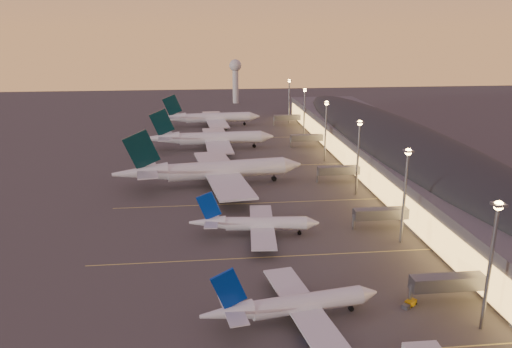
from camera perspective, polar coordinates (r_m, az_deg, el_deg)
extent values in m
plane|color=#423F3D|center=(131.22, 1.28, -8.52)|extent=(700.00, 700.00, 0.00)
cylinder|color=silver|center=(101.55, 5.95, -14.41)|extent=(22.84, 7.44, 3.83)
cone|color=silver|center=(106.53, 12.69, -13.17)|extent=(4.21, 4.37, 3.83)
cone|color=silver|center=(97.20, -3.39, -15.55)|extent=(10.66, 5.43, 3.83)
cube|color=silver|center=(101.54, 5.35, -14.83)|extent=(11.69, 32.91, 0.42)
cylinder|color=navy|center=(108.13, 4.33, -13.50)|extent=(5.48, 3.66, 2.88)
cylinder|color=navy|center=(96.95, 7.30, -17.48)|extent=(5.48, 3.66, 2.88)
cube|color=navy|center=(94.75, -3.14, -12.96)|extent=(7.02, 1.71, 8.32)
cube|color=silver|center=(97.11, -2.66, -15.17)|extent=(5.47, 12.06, 0.27)
cylinder|color=black|center=(106.36, 10.82, -14.77)|extent=(0.35, 0.35, 1.51)
cylinder|color=black|center=(106.47, 10.82, -14.87)|extent=(1.17, 0.84, 1.07)
cylinder|color=black|center=(104.50, 4.39, -15.11)|extent=(0.35, 0.35, 1.51)
cylinder|color=black|center=(104.61, 4.39, -15.21)|extent=(1.17, 0.84, 1.07)
cylinder|color=black|center=(100.27, 5.48, -16.64)|extent=(0.35, 0.35, 1.51)
cylinder|color=black|center=(100.39, 5.47, -16.74)|extent=(1.17, 0.84, 1.07)
cylinder|color=silver|center=(138.06, 1.15, -5.68)|extent=(22.43, 5.63, 3.78)
cone|color=silver|center=(139.21, 6.48, -5.59)|extent=(3.88, 4.07, 3.78)
cone|color=silver|center=(138.14, -5.57, -5.53)|extent=(10.31, 4.61, 3.78)
cube|color=silver|center=(138.27, 0.70, -5.94)|extent=(9.09, 32.25, 0.42)
cylinder|color=navy|center=(145.26, 0.88, -5.35)|extent=(5.23, 3.25, 2.83)
cylinder|color=navy|center=(132.37, 1.12, -7.60)|extent=(5.23, 3.25, 2.83)
cube|color=navy|center=(136.35, -5.42, -3.62)|extent=(6.95, 1.15, 8.20)
cube|color=silver|center=(137.84, -5.07, -5.31)|extent=(4.53, 11.72, 0.26)
cylinder|color=black|center=(139.78, 4.99, -6.62)|extent=(0.33, 0.33, 1.49)
cylinder|color=black|center=(139.87, 4.99, -6.70)|extent=(1.11, 0.75, 1.06)
cylinder|color=black|center=(141.45, 0.37, -6.27)|extent=(0.33, 0.33, 1.49)
cylinder|color=black|center=(141.53, 0.37, -6.35)|extent=(1.11, 0.75, 1.06)
cylinder|color=black|center=(136.58, 0.44, -7.13)|extent=(0.33, 0.33, 1.49)
cylinder|color=black|center=(136.67, 0.44, -7.21)|extent=(1.11, 0.75, 1.06)
cylinder|color=silver|center=(181.38, -3.34, 0.54)|extent=(42.87, 12.02, 6.41)
cone|color=silver|center=(187.25, 4.08, 1.04)|extent=(7.63, 7.27, 6.41)
cone|color=silver|center=(178.37, -13.10, 0.13)|extent=(19.83, 8.91, 6.41)
cube|color=silver|center=(181.34, -3.97, 0.16)|extent=(20.48, 63.05, 0.71)
cylinder|color=#595B60|center=(195.08, -4.26, 0.67)|extent=(10.13, 6.04, 4.81)
cylinder|color=#595B60|center=(169.41, -2.69, -1.77)|extent=(10.13, 6.04, 4.81)
cube|color=black|center=(176.30, -12.96, 2.73)|extent=(12.66, 2.64, 14.22)
cube|color=silver|center=(178.14, -12.37, 0.48)|extent=(9.76, 23.02, 0.45)
cylinder|color=black|center=(186.57, 2.07, -0.42)|extent=(0.58, 0.58, 2.56)
cylinder|color=black|center=(186.68, 2.06, -0.53)|extent=(1.93, 1.35, 1.79)
cylinder|color=black|center=(186.33, -4.60, -0.49)|extent=(0.58, 0.58, 2.56)
cylinder|color=black|center=(186.44, -4.60, -0.60)|extent=(1.93, 1.35, 1.79)
cylinder|color=black|center=(177.87, -4.13, -1.30)|extent=(0.58, 0.58, 2.56)
cylinder|color=black|center=(177.99, -4.12, -1.42)|extent=(1.93, 1.35, 1.79)
cylinder|color=silver|center=(236.12, -4.08, 4.13)|extent=(38.35, 7.23, 5.77)
cone|color=silver|center=(238.76, 1.24, 4.31)|extent=(6.37, 6.00, 5.77)
cone|color=silver|center=(235.57, -10.83, 4.03)|extent=(17.44, 6.43, 5.77)
cube|color=silver|center=(236.21, -4.52, 3.87)|extent=(13.21, 56.15, 0.63)
cylinder|color=#595B60|center=(248.66, -4.43, 4.05)|extent=(8.78, 4.65, 4.33)
cylinder|color=#595B60|center=(224.81, -3.97, 2.73)|extent=(8.78, 4.65, 4.33)
cube|color=black|center=(234.08, -10.71, 5.82)|extent=(11.40, 1.30, 12.80)
cube|color=silver|center=(235.30, -10.33, 4.26)|extent=(6.92, 20.30, 0.40)
cylinder|color=black|center=(238.71, -0.21, 3.31)|extent=(0.48, 0.48, 2.31)
cylinder|color=black|center=(238.79, -0.21, 3.23)|extent=(1.65, 1.07, 1.62)
cylinder|color=black|center=(240.73, -4.86, 3.37)|extent=(0.48, 0.48, 2.31)
cylinder|color=black|center=(240.81, -4.86, 3.29)|extent=(1.65, 1.07, 1.62)
cylinder|color=black|center=(232.88, -4.73, 2.92)|extent=(0.48, 0.48, 2.31)
cylinder|color=black|center=(232.96, -4.73, 2.84)|extent=(1.65, 1.07, 1.62)
cylinder|color=silver|center=(291.57, -4.36, 6.45)|extent=(37.18, 8.19, 5.58)
cone|color=silver|center=(294.52, -0.19, 6.60)|extent=(6.33, 5.99, 5.58)
cone|color=silver|center=(289.96, -9.66, 6.35)|extent=(17.01, 6.75, 5.58)
cube|color=silver|center=(291.57, -4.71, 6.25)|extent=(14.52, 54.53, 0.61)
cylinder|color=#595B60|center=(303.63, -4.70, 6.29)|extent=(8.60, 4.76, 4.18)
cylinder|color=#595B60|center=(280.43, -4.21, 5.46)|extent=(8.60, 4.76, 4.18)
cube|color=black|center=(288.82, -9.56, 7.76)|extent=(11.03, 1.62, 12.38)
cube|color=silver|center=(289.84, -9.27, 6.53)|extent=(7.32, 19.78, 0.39)
cylinder|color=black|center=(294.25, -1.33, 5.81)|extent=(0.48, 0.48, 2.23)
cylinder|color=black|center=(294.31, -1.33, 5.75)|extent=(1.63, 1.08, 1.56)
cylinder|color=black|center=(295.81, -5.00, 5.81)|extent=(0.48, 0.48, 2.23)
cylinder|color=black|center=(295.87, -5.00, 5.75)|extent=(1.63, 1.08, 1.56)
cylinder|color=black|center=(288.17, -4.85, 5.53)|extent=(0.48, 0.48, 2.23)
cylinder|color=black|center=(288.23, -4.85, 5.46)|extent=(1.63, 1.08, 1.56)
cube|color=#504F55|center=(211.54, 15.55, 2.34)|extent=(40.00, 255.00, 12.00)
ellipsoid|color=black|center=(210.22, 15.67, 3.92)|extent=(39.00, 253.00, 10.92)
cube|color=#FFBA56|center=(205.21, 10.27, 1.97)|extent=(0.40, 244.80, 8.00)
cube|color=#595B60|center=(113.12, 21.13, -11.48)|extent=(16.00, 3.20, 3.00)
cylinder|color=slate|center=(110.91, 17.23, -13.01)|extent=(0.70, 0.70, 4.40)
cube|color=#595B60|center=(146.39, 14.12, -4.41)|extent=(16.00, 3.20, 3.00)
cylinder|color=slate|center=(144.69, 11.07, -5.44)|extent=(0.70, 0.70, 4.40)
cube|color=#595B60|center=(186.99, 9.46, 0.43)|extent=(16.00, 3.20, 3.00)
cylinder|color=slate|center=(185.67, 7.04, -0.33)|extent=(0.70, 0.70, 4.40)
cube|color=#595B60|center=(240.68, 5.86, 4.15)|extent=(16.00, 3.20, 3.00)
cylinder|color=slate|center=(239.65, 3.97, 3.58)|extent=(0.70, 0.70, 4.40)
cube|color=#595B60|center=(294.64, 3.61, 6.47)|extent=(16.00, 3.20, 3.00)
cylinder|color=slate|center=(293.80, 2.06, 6.00)|extent=(0.70, 0.70, 4.40)
cylinder|color=slate|center=(102.91, 25.11, -9.84)|extent=(0.70, 0.70, 25.00)
cube|color=slate|center=(98.31, 26.00, -3.15)|extent=(2.20, 2.20, 0.50)
sphere|color=#EFB155|center=(98.37, 25.99, -3.26)|extent=(1.80, 1.80, 1.80)
cylinder|color=slate|center=(135.74, 16.58, -2.68)|extent=(0.70, 0.70, 25.00)
cube|color=slate|center=(132.28, 17.02, 2.53)|extent=(2.20, 2.20, 0.50)
sphere|color=#EFB155|center=(132.32, 17.02, 2.45)|extent=(1.80, 1.80, 1.80)
cylinder|color=slate|center=(171.63, 11.55, 1.64)|extent=(0.70, 0.70, 25.00)
cube|color=slate|center=(168.91, 11.79, 5.81)|extent=(2.20, 2.20, 0.50)
sphere|color=#EFB155|center=(168.95, 11.79, 5.74)|extent=(1.80, 1.80, 1.80)
cylinder|color=slate|center=(213.76, 7.95, 4.71)|extent=(0.70, 0.70, 25.00)
cube|color=slate|center=(211.59, 8.08, 8.08)|extent=(2.20, 2.20, 0.50)
sphere|color=#EFB155|center=(211.61, 8.08, 8.03)|extent=(1.80, 1.80, 1.80)
cylinder|color=slate|center=(256.87, 5.53, 6.76)|extent=(0.70, 0.70, 25.00)
cube|color=slate|center=(255.06, 5.60, 9.57)|extent=(2.20, 2.20, 0.50)
sphere|color=#EFB155|center=(255.08, 5.60, 9.53)|extent=(1.80, 1.80, 1.80)
cylinder|color=slate|center=(300.53, 3.79, 8.20)|extent=(0.70, 0.70, 25.00)
cube|color=slate|center=(298.99, 3.84, 10.61)|extent=(2.20, 2.20, 0.50)
sphere|color=#EFB155|center=(299.01, 3.84, 10.57)|extent=(1.80, 1.80, 1.80)
cylinder|color=silver|center=(381.16, -2.35, 10.04)|extent=(4.40, 4.40, 26.00)
sphere|color=silver|center=(379.78, -2.38, 12.29)|extent=(9.00, 9.00, 9.00)
cube|color=#D8C659|center=(126.74, 1.58, -9.46)|extent=(90.00, 0.36, 0.00)
cube|color=#D8C659|center=(163.39, -0.32, -3.36)|extent=(90.00, 0.36, 0.00)
cube|color=#D8C659|center=(206.11, -1.61, 0.86)|extent=(90.00, 0.36, 0.00)
cube|color=#D8C659|center=(259.38, -2.61, 4.10)|extent=(90.00, 0.36, 0.00)
cube|color=#C89809|center=(109.63, 10.79, -13.85)|extent=(2.84, 2.10, 1.17)
cube|color=#595B60|center=(109.55, 9.75, -13.92)|extent=(1.75, 1.67, 0.85)
cylinder|color=black|center=(110.59, 11.26, -13.80)|extent=(0.50, 0.29, 0.47)
cylinder|color=black|center=(109.22, 11.33, -14.22)|extent=(0.50, 0.29, 0.47)
cylinder|color=black|center=(110.41, 10.23, -13.80)|extent=(0.50, 0.29, 0.47)
cylinder|color=black|center=(109.03, 10.30, -14.22)|extent=(0.50, 0.29, 0.47)
cube|color=#C89809|center=(111.35, 17.26, -13.86)|extent=(2.85, 2.69, 1.11)
cube|color=#595B60|center=(110.01, 16.78, -14.30)|extent=(1.93, 1.91, 0.81)
cylinder|color=black|center=(112.52, 17.13, -13.70)|extent=(0.46, 0.42, 0.45)
cylinder|color=black|center=(111.93, 17.83, -13.94)|extent=(0.46, 0.42, 0.45)
cylinder|color=black|center=(111.11, 16.66, -14.07)|extent=(0.46, 0.42, 0.45)
cylinder|color=black|center=(110.51, 17.36, -14.31)|extent=(0.46, 0.42, 0.45)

